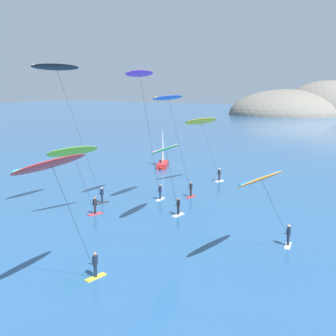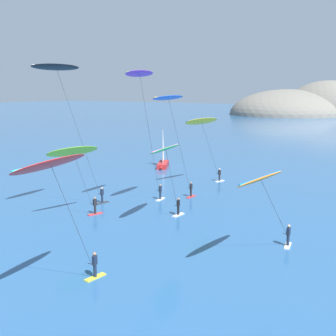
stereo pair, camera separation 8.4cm
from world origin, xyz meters
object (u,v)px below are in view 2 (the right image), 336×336
object	(u,v)px
kitesurfer_lime	(75,156)
kitesurfer_black	(61,79)
kitesurfer_green	(167,154)
kitesurfer_yellow	(203,125)
kitesurfer_orange	(264,184)
kitesurfer_red	(55,173)
kitesurfer_purple	(142,87)
kitesurfer_blue	(171,107)
sailboat_near	(163,163)

from	to	relation	value
kitesurfer_lime	kitesurfer_black	bearing A→B (deg)	176.99
kitesurfer_black	kitesurfer_green	size ratio (longest dim) A/B	1.98
kitesurfer_yellow	kitesurfer_orange	xyz separation A→B (m)	(14.99, -18.93, -1.79)
kitesurfer_black	kitesurfer_green	bearing A→B (deg)	19.85
kitesurfer_black	kitesurfer_red	size ratio (longest dim) A/B	1.67
kitesurfer_purple	kitesurfer_yellow	size ratio (longest dim) A/B	1.61
kitesurfer_blue	kitesurfer_yellow	bearing A→B (deg)	101.34
kitesurfer_blue	kitesurfer_purple	bearing A→B (deg)	-142.66
kitesurfer_blue	kitesurfer_black	bearing A→B (deg)	-129.28
kitesurfer_purple	kitesurfer_red	distance (m)	20.00
sailboat_near	kitesurfer_orange	size ratio (longest dim) A/B	0.66
kitesurfer_purple	kitesurfer_blue	xyz separation A→B (m)	(2.18, 1.67, -1.86)
kitesurfer_purple	kitesurfer_lime	bearing A→B (deg)	-114.28
kitesurfer_yellow	kitesurfer_lime	size ratio (longest dim) A/B	1.24
sailboat_near	kitesurfer_lime	size ratio (longest dim) A/B	0.83
sailboat_near	kitesurfer_orange	bearing A→B (deg)	-45.46
kitesurfer_black	kitesurfer_lime	distance (m)	6.91
kitesurfer_purple	kitesurfer_blue	size ratio (longest dim) A/B	1.21
sailboat_near	kitesurfer_lime	xyz separation A→B (m)	(7.93, -25.73, 5.21)
sailboat_near	kitesurfer_red	distance (m)	42.14
sailboat_near	kitesurfer_orange	xyz separation A→B (m)	(25.91, -26.33, 5.00)
kitesurfer_black	kitesurfer_orange	xyz separation A→B (m)	(19.43, -0.68, -6.96)
kitesurfer_black	kitesurfer_orange	bearing A→B (deg)	-2.01
kitesurfer_green	kitesurfer_lime	distance (m)	8.41
kitesurfer_red	kitesurfer_orange	xyz separation A→B (m)	(7.46, 10.95, -1.74)
kitesurfer_green	kitesurfer_blue	xyz separation A→B (m)	(-2.65, 4.64, 3.83)
kitesurfer_green	kitesurfer_red	size ratio (longest dim) A/B	0.84
kitesurfer_blue	kitesurfer_lime	bearing A→B (deg)	-122.19
kitesurfer_red	kitesurfer_orange	world-z (taller)	kitesurfer_red
kitesurfer_black	kitesurfer_purple	xyz separation A→B (m)	(4.31, 6.28, -0.66)
kitesurfer_purple	kitesurfer_blue	bearing A→B (deg)	37.34
sailboat_near	kitesurfer_blue	world-z (taller)	kitesurfer_blue
kitesurfer_lime	kitesurfer_purple	bearing A→B (deg)	65.72
kitesurfer_orange	kitesurfer_lime	distance (m)	17.99
sailboat_near	kitesurfer_black	distance (m)	29.04
kitesurfer_red	kitesurfer_green	bearing A→B (deg)	100.69
kitesurfer_black	kitesurfer_lime	xyz separation A→B (m)	(1.45, -0.08, -6.75)
kitesurfer_black	kitesurfer_blue	xyz separation A→B (m)	(6.50, 7.94, -2.52)
kitesurfer_green	kitesurfer_yellow	world-z (taller)	kitesurfer_yellow
sailboat_near	kitesurfer_purple	size ratio (longest dim) A/B	0.42
kitesurfer_red	kitesurfer_blue	distance (m)	20.50
kitesurfer_blue	kitesurfer_green	bearing A→B (deg)	-60.29
kitesurfer_lime	sailboat_near	bearing A→B (deg)	107.14
kitesurfer_purple	kitesurfer_yellow	distance (m)	12.79
sailboat_near	kitesurfer_black	bearing A→B (deg)	-75.81
kitesurfer_yellow	kitesurfer_red	world-z (taller)	kitesurfer_yellow
kitesurfer_green	kitesurfer_blue	world-z (taller)	kitesurfer_blue
kitesurfer_black	kitesurfer_blue	distance (m)	10.57
kitesurfer_blue	kitesurfer_red	bearing A→B (deg)	-74.40
kitesurfer_green	kitesurfer_red	world-z (taller)	kitesurfer_red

